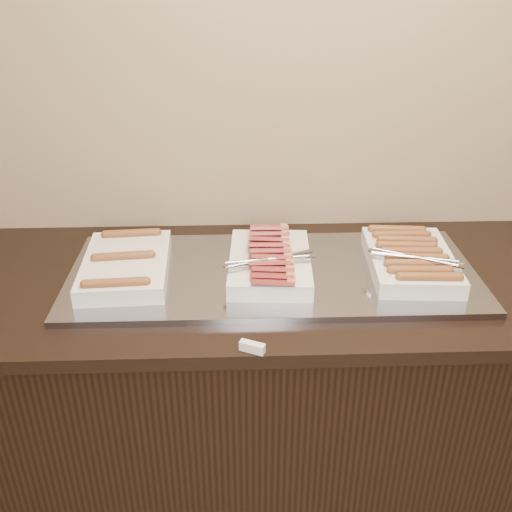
{
  "coord_description": "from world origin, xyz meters",
  "views": [
    {
      "loc": [
        -0.08,
        0.66,
        1.75
      ],
      "look_at": [
        -0.03,
        2.13,
        0.97
      ],
      "focal_mm": 40.0,
      "sensor_mm": 36.0,
      "label": 1
    }
  ],
  "objects_px": {
    "dish_right": "(411,259)",
    "warming_tray": "(273,273)",
    "dish_left": "(126,265)",
    "dish_center": "(270,261)",
    "counter": "(266,392)"
  },
  "relations": [
    {
      "from": "dish_right",
      "to": "warming_tray",
      "type": "bearing_deg",
      "value": -176.86
    },
    {
      "from": "dish_left",
      "to": "dish_center",
      "type": "xyz_separation_m",
      "value": [
        0.42,
        -0.0,
        0.01
      ]
    },
    {
      "from": "warming_tray",
      "to": "dish_right",
      "type": "bearing_deg",
      "value": -0.54
    },
    {
      "from": "counter",
      "to": "dish_right",
      "type": "bearing_deg",
      "value": -0.52
    },
    {
      "from": "dish_center",
      "to": "dish_right",
      "type": "bearing_deg",
      "value": 3.11
    },
    {
      "from": "dish_left",
      "to": "dish_right",
      "type": "distance_m",
      "value": 0.84
    },
    {
      "from": "warming_tray",
      "to": "counter",
      "type": "bearing_deg",
      "value": 180.0
    },
    {
      "from": "counter",
      "to": "dish_right",
      "type": "relative_size",
      "value": 5.49
    },
    {
      "from": "counter",
      "to": "warming_tray",
      "type": "relative_size",
      "value": 1.72
    },
    {
      "from": "dish_center",
      "to": "counter",
      "type": "bearing_deg",
      "value": 156.45
    },
    {
      "from": "warming_tray",
      "to": "dish_center",
      "type": "bearing_deg",
      "value": -157.55
    },
    {
      "from": "dish_center",
      "to": "dish_left",
      "type": "bearing_deg",
      "value": -177.44
    },
    {
      "from": "counter",
      "to": "dish_center",
      "type": "xyz_separation_m",
      "value": [
        0.01,
        -0.0,
        0.5
      ]
    },
    {
      "from": "dish_left",
      "to": "dish_right",
      "type": "height_order",
      "value": "dish_right"
    },
    {
      "from": "warming_tray",
      "to": "dish_left",
      "type": "distance_m",
      "value": 0.43
    }
  ]
}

